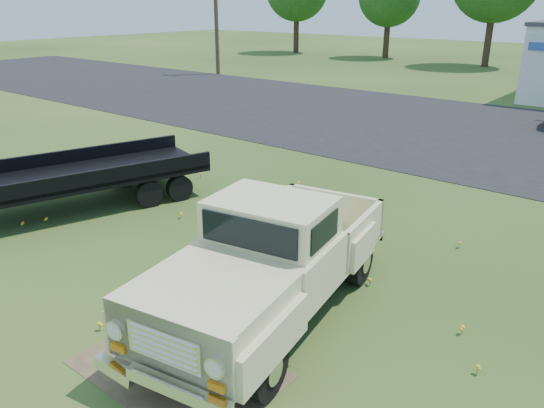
% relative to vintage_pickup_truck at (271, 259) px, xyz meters
% --- Properties ---
extents(ground, '(140.00, 140.00, 0.00)m').
position_rel_vintage_pickup_truck_xyz_m(ground, '(-1.65, 0.97, -1.08)').
color(ground, '#234114').
rests_on(ground, ground).
extents(asphalt_lot, '(90.00, 14.00, 0.02)m').
position_rel_vintage_pickup_truck_xyz_m(asphalt_lot, '(-1.65, 15.97, -1.08)').
color(asphalt_lot, black).
rests_on(asphalt_lot, ground).
extents(dirt_patch_a, '(3.00, 2.00, 0.01)m').
position_rel_vintage_pickup_truck_xyz_m(dirt_patch_a, '(-0.15, -2.03, -1.08)').
color(dirt_patch_a, '#4E3B29').
rests_on(dirt_patch_a, ground).
extents(dirt_patch_b, '(2.20, 1.60, 0.01)m').
position_rel_vintage_pickup_truck_xyz_m(dirt_patch_b, '(-3.65, 4.47, -1.08)').
color(dirt_patch_b, '#4E3B29').
rests_on(dirt_patch_b, ground).
extents(utility_pole_west, '(1.60, 0.30, 9.00)m').
position_rel_vintage_pickup_truck_xyz_m(utility_pole_west, '(-23.65, 22.97, 3.52)').
color(utility_pole_west, '#3F2A1D').
rests_on(utility_pole_west, ground).
extents(vintage_pickup_truck, '(3.30, 6.27, 2.16)m').
position_rel_vintage_pickup_truck_xyz_m(vintage_pickup_truck, '(0.00, 0.00, 0.00)').
color(vintage_pickup_truck, beige).
rests_on(vintage_pickup_truck, ground).
extents(flatbed_trailer, '(4.52, 7.68, 1.99)m').
position_rel_vintage_pickup_truck_xyz_m(flatbed_trailer, '(-7.29, 0.88, -0.09)').
color(flatbed_trailer, black).
rests_on(flatbed_trailer, ground).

